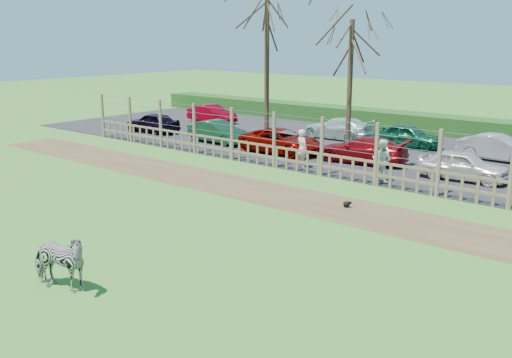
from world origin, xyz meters
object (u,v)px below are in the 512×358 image
Objects in this scene: tree_mid at (351,54)px; car_0 at (153,123)px; car_7 at (212,114)px; car_9 at (338,128)px; visitor_b at (382,161)px; car_11 at (498,148)px; car_2 at (281,141)px; car_3 at (363,150)px; visitor_a at (302,149)px; zebra at (58,262)px; tree_left at (267,38)px; car_1 at (218,132)px; car_10 at (408,136)px; car_4 at (463,165)px; crow at (347,204)px.

car_0 is at bearing -167.11° from tree_mid.
car_7 and car_9 have the same top height.
car_7 is at bearing -21.76° from visitor_b.
car_11 is (6.75, 2.28, -4.23)m from tree_mid.
car_0 is 0.97× the size of car_11.
car_3 is at bearing -83.86° from car_2.
car_0 is at bearing 9.90° from visitor_a.
zebra is 22.13m from car_0.
tree_left reaches higher than car_1.
tree_left is at bearing 6.77° from zebra.
visitor_b is at bearing -47.84° from tree_mid.
car_10 is (13.99, 5.38, 0.00)m from car_0.
visitor_b is at bearing 129.10° from car_4.
visitor_b is 17.96m from car_7.
visitor_b reaches higher than zebra.
car_11 is at bearing 18.70° from tree_mid.
car_1 is at bearing 2.89° from visitor_a.
car_9 is at bearing -88.05° from car_7.
visitor_a is 14.52m from car_7.
car_1 is at bearing 14.58° from zebra.
visitor_a is 12.68m from car_0.
visitor_a reaches higher than car_3.
crow is 0.09× the size of car_0.
car_4 is (2.40, 2.39, -0.26)m from visitor_b.
tree_mid reaches higher than car_10.
car_11 is at bearing 127.14° from car_3.
car_2 is at bearing 140.96° from crow.
tree_left is at bearing -21.20° from visitor_b.
zebra reaches higher than car_0.
car_4 is at bearing -132.82° from visitor_b.
tree_mid reaches higher than visitor_b.
car_7 and car_11 have the same top height.
car_0 is (-12.49, 2.16, -0.26)m from visitor_a.
tree_left is at bearing -47.68° from car_1.
tree_mid reaches higher than zebra.
car_2 is at bearing -89.59° from car_3.
car_9 is (9.78, 5.26, 0.00)m from car_0.
car_4 reaches higher than crow.
car_10 is 0.97× the size of car_11.
visitor_b is at bearing 38.83° from car_9.
crow is 11.15m from car_11.
zebra is 0.96× the size of visitor_b.
visitor_a reaches higher than car_0.
visitor_a is at bearing -118.92° from car_7.
crow is 0.08× the size of car_7.
car_3 is (4.29, 0.56, 0.00)m from car_2.
tree_mid is at bearing -6.99° from zebra.
tree_left is at bearing -17.71° from visitor_a.
car_3 is (-3.06, 6.52, 0.52)m from crow.
car_9 is 4.21m from car_10.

